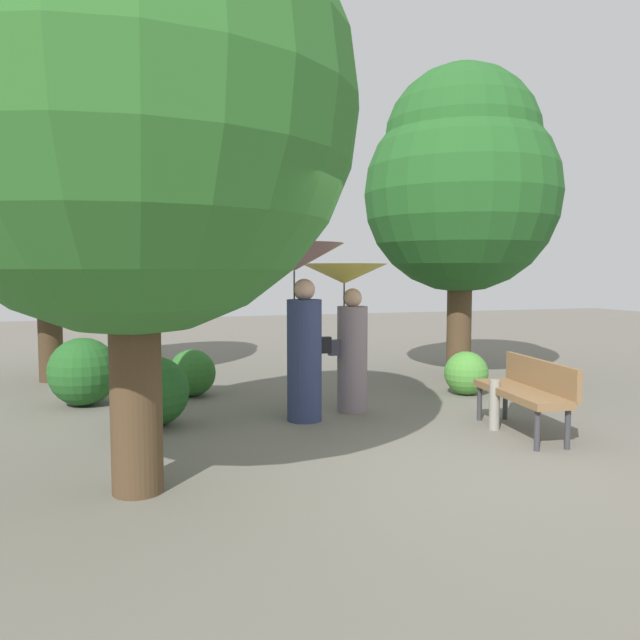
% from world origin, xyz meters
% --- Properties ---
extents(ground_plane, '(40.00, 40.00, 0.00)m').
position_xyz_m(ground_plane, '(0.00, 0.00, 0.00)').
color(ground_plane, '#6B665B').
extents(person_left, '(1.20, 1.20, 2.16)m').
position_xyz_m(person_left, '(-0.44, 2.21, 1.54)').
color(person_left, navy).
rests_on(person_left, ground).
extents(person_right, '(1.10, 1.10, 1.92)m').
position_xyz_m(person_right, '(0.30, 2.49, 1.35)').
color(person_right, gray).
rests_on(person_right, ground).
extents(park_bench, '(0.68, 1.55, 0.83)m').
position_xyz_m(park_bench, '(1.83, 0.84, 0.51)').
color(park_bench, '#38383D').
rests_on(park_bench, ground).
extents(tree_near_left, '(3.39, 3.39, 5.02)m').
position_xyz_m(tree_near_left, '(-3.55, 6.16, 3.14)').
color(tree_near_left, '#42301E').
rests_on(tree_near_left, ground).
extents(tree_near_right, '(3.25, 3.25, 5.22)m').
position_xyz_m(tree_near_right, '(3.01, 4.29, 3.36)').
color(tree_near_right, '#4C3823').
rests_on(tree_near_right, ground).
extents(tree_mid_left, '(3.65, 3.65, 5.43)m').
position_xyz_m(tree_mid_left, '(-2.41, 0.25, 3.40)').
color(tree_mid_left, '#4C3823').
rests_on(tree_mid_left, ground).
extents(bush_path_left, '(0.93, 0.93, 0.93)m').
position_xyz_m(bush_path_left, '(-2.97, 3.98, 0.46)').
color(bush_path_left, '#235B23').
rests_on(bush_path_left, ground).
extents(bush_path_right, '(0.64, 0.64, 0.64)m').
position_xyz_m(bush_path_right, '(2.37, 3.00, 0.32)').
color(bush_path_right, '#4C9338').
rests_on(bush_path_right, ground).
extents(bush_behind_bench, '(0.69, 0.69, 0.69)m').
position_xyz_m(bush_behind_bench, '(-1.49, 4.16, 0.34)').
color(bush_behind_bench, '#2D6B28').
rests_on(bush_behind_bench, ground).
extents(bush_far_side, '(0.83, 0.83, 0.83)m').
position_xyz_m(bush_far_side, '(-2.13, 2.49, 0.42)').
color(bush_far_side, '#235B23').
rests_on(bush_far_side, ground).
extents(path_marker_post, '(0.12, 0.12, 0.58)m').
position_xyz_m(path_marker_post, '(1.58, 1.09, 0.29)').
color(path_marker_post, gray).
rests_on(path_marker_post, ground).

